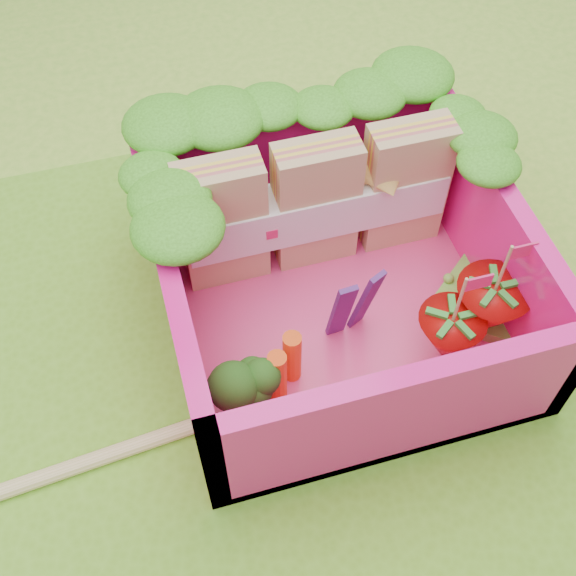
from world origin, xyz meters
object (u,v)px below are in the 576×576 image
(sandwich_stack, at_px, (317,204))
(strawberry_left, at_px, (447,337))
(broccoli, at_px, (240,388))
(bento_box, at_px, (339,272))
(strawberry_right, at_px, (487,310))

(sandwich_stack, xyz_separation_m, strawberry_left, (0.31, -0.63, -0.15))
(strawberry_left, bearing_deg, broccoli, -178.39)
(broccoli, distance_m, strawberry_left, 0.79)
(bento_box, relative_size, strawberry_left, 2.67)
(bento_box, distance_m, sandwich_stack, 0.31)
(sandwich_stack, height_order, broccoli, sandwich_stack)
(broccoli, bearing_deg, bento_box, 36.55)
(bento_box, xyz_separation_m, broccoli, (-0.47, -0.35, -0.05))
(bento_box, height_order, broccoli, bento_box)
(sandwich_stack, bearing_deg, strawberry_left, -63.90)
(broccoli, bearing_deg, sandwich_stack, 53.90)
(sandwich_stack, height_order, strawberry_left, sandwich_stack)
(sandwich_stack, distance_m, strawberry_right, 0.76)
(sandwich_stack, xyz_separation_m, broccoli, (-0.48, -0.65, -0.10))
(sandwich_stack, bearing_deg, broccoli, -126.10)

